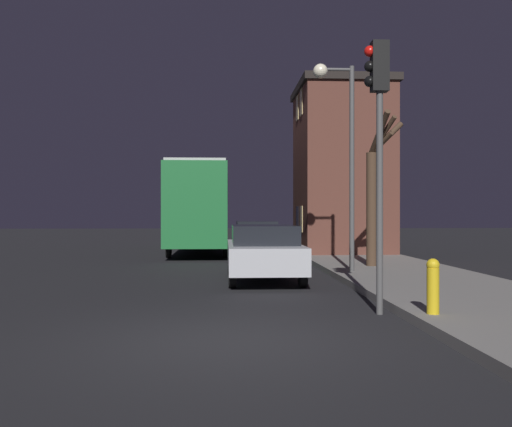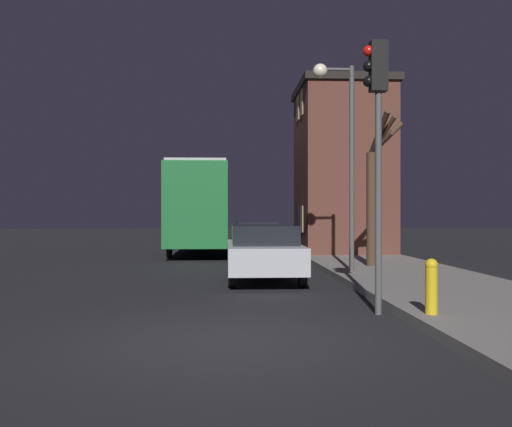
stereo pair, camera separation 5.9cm
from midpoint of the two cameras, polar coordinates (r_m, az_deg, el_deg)
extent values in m
plane|color=black|center=(8.34, -2.88, -12.50)|extent=(120.00, 120.00, 0.00)
cube|color=brown|center=(25.02, 8.69, 4.17)|extent=(3.67, 4.66, 6.90)
cube|color=black|center=(25.54, 8.69, 12.25)|extent=(3.91, 4.90, 0.30)
cube|color=#E5C67F|center=(24.01, 4.66, -0.55)|extent=(0.03, 0.70, 1.10)
cube|color=black|center=(25.29, 4.27, -0.52)|extent=(0.03, 0.70, 1.10)
cube|color=#E5C67F|center=(24.46, 4.66, 11.01)|extent=(0.03, 0.70, 1.10)
cube|color=#E5C67F|center=(25.71, 4.27, 10.47)|extent=(0.03, 0.70, 1.10)
cylinder|color=#4C4C4C|center=(16.41, 9.65, 4.45)|extent=(0.14, 0.14, 5.81)
cylinder|color=#4C4C4C|center=(16.77, 8.11, 14.08)|extent=(0.90, 0.09, 0.09)
sphere|color=#F4EAC6|center=(16.68, 6.54, 13.98)|extent=(0.41, 0.41, 0.41)
cylinder|color=#4C4C4C|center=(10.42, 12.29, 1.04)|extent=(0.12, 0.12, 3.99)
cube|color=black|center=(10.75, 12.29, 14.18)|extent=(0.30, 0.24, 0.90)
sphere|color=red|center=(10.77, 11.34, 15.63)|extent=(0.20, 0.20, 0.20)
sphere|color=black|center=(10.70, 11.34, 14.24)|extent=(0.20, 0.20, 0.20)
sphere|color=black|center=(10.64, 11.34, 12.83)|extent=(0.20, 0.20, 0.20)
cylinder|color=#473323|center=(18.15, 11.58, 0.43)|extent=(0.33, 0.33, 3.54)
cylinder|color=#473323|center=(17.98, 12.52, 6.92)|extent=(0.59, 0.87, 0.65)
cylinder|color=#473323|center=(17.83, 12.67, 7.66)|extent=(0.56, 1.23, 1.05)
cylinder|color=#473323|center=(17.69, 12.34, 7.91)|extent=(0.31, 1.46, 1.19)
cylinder|color=#473323|center=(18.49, 13.02, 7.37)|extent=(1.13, 0.32, 1.06)
cube|color=#1E6B33|center=(26.97, -5.42, 0.71)|extent=(2.46, 11.52, 3.30)
cube|color=black|center=(26.98, -5.42, 1.97)|extent=(2.48, 10.60, 1.19)
cube|color=#B2B2B2|center=(27.04, -5.42, 4.33)|extent=(2.33, 10.95, 0.12)
cylinder|color=black|center=(30.71, -3.00, -2.45)|extent=(0.18, 0.96, 0.96)
cylinder|color=black|center=(30.80, -7.24, -2.45)|extent=(0.18, 0.96, 0.96)
cylinder|color=black|center=(23.23, -3.00, -3.25)|extent=(0.18, 0.96, 0.96)
cylinder|color=black|center=(23.35, -8.61, -3.24)|extent=(0.18, 0.96, 0.96)
cube|color=#B7BABF|center=(15.39, 0.82, -4.23)|extent=(1.90, 4.70, 0.66)
cube|color=black|center=(15.13, 0.87, -2.12)|extent=(1.67, 2.45, 0.49)
cylinder|color=black|center=(17.01, 3.36, -4.94)|extent=(0.18, 0.67, 0.67)
cylinder|color=black|center=(16.91, -2.44, -4.97)|extent=(0.18, 0.67, 0.67)
cylinder|color=black|center=(13.99, 4.76, -6.02)|extent=(0.18, 0.67, 0.67)
cylinder|color=black|center=(13.87, -2.32, -6.07)|extent=(0.18, 0.67, 0.67)
cube|color=black|center=(23.23, 0.13, -2.79)|extent=(1.79, 4.08, 0.71)
cube|color=black|center=(23.01, 0.16, -1.35)|extent=(1.58, 2.12, 0.46)
cylinder|color=black|center=(24.63, 1.84, -3.46)|extent=(0.18, 0.62, 0.62)
cylinder|color=black|center=(24.55, -1.92, -3.47)|extent=(0.18, 0.62, 0.62)
cylinder|color=black|center=(21.99, 2.42, -3.88)|extent=(0.18, 0.62, 0.62)
cylinder|color=black|center=(21.90, -1.79, -3.90)|extent=(0.18, 0.62, 0.62)
cylinder|color=gold|center=(9.79, 17.30, -7.41)|extent=(0.20, 0.20, 0.75)
sphere|color=gold|center=(9.75, 17.30, -4.93)|extent=(0.21, 0.21, 0.21)
camera|label=1|loc=(0.03, -89.91, 0.00)|focal=40.00mm
camera|label=2|loc=(0.03, 90.09, 0.00)|focal=40.00mm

